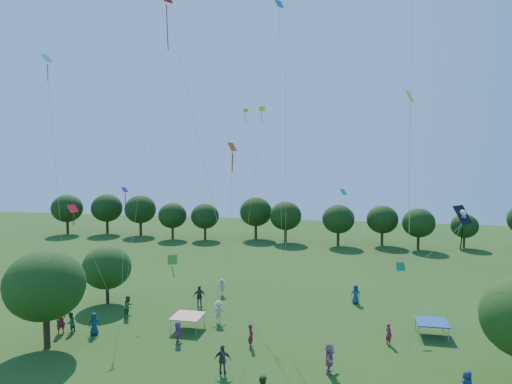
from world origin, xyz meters
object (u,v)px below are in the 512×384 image
at_px(near_tree_west, 45,285).
at_px(pirate_kite, 460,218).
at_px(tent_red_stripe, 188,316).
at_px(red_high_kite, 178,54).
at_px(near_tree_north, 107,267).
at_px(tent_blue, 432,322).

bearing_deg(near_tree_west, pirate_kite, -2.94).
distance_m(tent_red_stripe, red_high_kite, 19.31).
xyz_separation_m(near_tree_north, tent_blue, (27.25, -2.08, -2.25)).
distance_m(near_tree_north, pirate_kite, 29.80).
bearing_deg(red_high_kite, tent_red_stripe, 97.63).
relative_size(near_tree_north, tent_blue, 2.38).
bearing_deg(pirate_kite, near_tree_north, 157.88).
distance_m(tent_red_stripe, tent_blue, 18.19).
relative_size(near_tree_west, tent_red_stripe, 3.11).
relative_size(tent_blue, pirate_kite, 0.24).
distance_m(near_tree_west, near_tree_north, 9.70).
height_order(near_tree_west, tent_blue, near_tree_west).
bearing_deg(near_tree_north, tent_blue, -4.36).
bearing_deg(near_tree_north, tent_red_stripe, -25.71).
bearing_deg(tent_blue, near_tree_north, 175.64).
bearing_deg(near_tree_west, red_high_kite, 20.48).
bearing_deg(near_tree_north, red_high_kite, -33.97).
distance_m(near_tree_north, red_high_kite, 20.44).
height_order(near_tree_north, pirate_kite, pirate_kite).
xyz_separation_m(near_tree_north, red_high_kite, (9.47, -6.38, 16.96)).
relative_size(near_tree_west, tent_blue, 3.11).
relative_size(near_tree_north, tent_red_stripe, 2.38).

